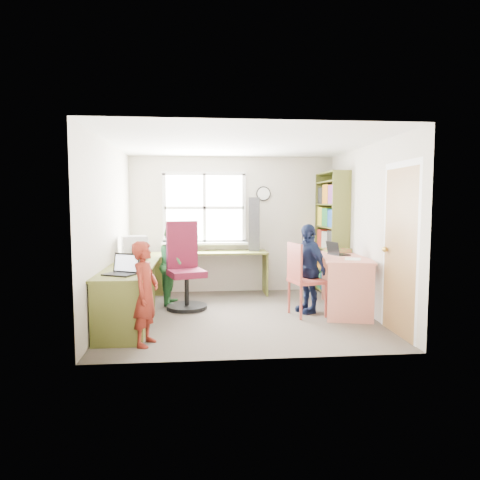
{
  "coord_description": "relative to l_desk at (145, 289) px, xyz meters",
  "views": [
    {
      "loc": [
        -0.56,
        -5.9,
        1.59
      ],
      "look_at": [
        0.0,
        0.25,
        1.05
      ],
      "focal_mm": 32.0,
      "sensor_mm": 36.0,
      "label": 1
    }
  ],
  "objects": [
    {
      "name": "l_desk",
      "position": [
        0.0,
        0.0,
        0.0
      ],
      "size": [
        2.38,
        2.95,
        0.75
      ],
      "color": "brown",
      "rests_on": "ground"
    },
    {
      "name": "bookshelf",
      "position": [
        2.96,
        1.47,
        0.55
      ],
      "size": [
        0.3,
        1.02,
        2.1
      ],
      "color": "brown",
      "rests_on": "ground"
    },
    {
      "name": "speaker_b",
      "position": [
        -0.17,
        1.12,
        0.39
      ],
      "size": [
        0.11,
        0.11,
        0.18
      ],
      "rotation": [
        0.0,
        0.0,
        0.26
      ],
      "color": "black",
      "rests_on": "l_desk"
    },
    {
      "name": "paper_b",
      "position": [
        2.85,
        0.11,
        0.35
      ],
      "size": [
        0.31,
        0.36,
        0.0
      ],
      "rotation": [
        0.0,
        0.0,
        -0.38
      ],
      "color": "silver",
      "rests_on": "right_desk"
    },
    {
      "name": "swivel_chair",
      "position": [
        0.5,
        0.81,
        0.11
      ],
      "size": [
        0.76,
        0.76,
        1.3
      ],
      "rotation": [
        0.0,
        0.0,
        0.31
      ],
      "color": "black",
      "rests_on": "ground"
    },
    {
      "name": "person_navy",
      "position": [
        2.28,
        0.4,
        0.19
      ],
      "size": [
        0.57,
        0.82,
        1.29
      ],
      "primitive_type": "imported",
      "rotation": [
        0.0,
        0.0,
        -1.2
      ],
      "color": "#141E40",
      "rests_on": "ground"
    },
    {
      "name": "potted_plant",
      "position": [
        0.62,
        1.73,
        0.45
      ],
      "size": [
        0.21,
        0.19,
        0.32
      ],
      "primitive_type": "imported",
      "rotation": [
        0.0,
        0.0,
        -0.32
      ],
      "color": "#2A6A2B",
      "rests_on": "l_desk"
    },
    {
      "name": "paper_a",
      "position": [
        -0.16,
        -0.11,
        0.3
      ],
      "size": [
        0.25,
        0.31,
        0.0
      ],
      "rotation": [
        0.0,
        0.0,
        -0.18
      ],
      "color": "silver",
      "rests_on": "l_desk"
    },
    {
      "name": "speaker_a",
      "position": [
        -0.19,
        0.58,
        0.39
      ],
      "size": [
        0.1,
        0.1,
        0.18
      ],
      "rotation": [
        0.0,
        0.0,
        -0.12
      ],
      "color": "black",
      "rests_on": "l_desk"
    },
    {
      "name": "cd_tower",
      "position": [
        1.67,
        1.75,
        0.76
      ],
      "size": [
        0.21,
        0.19,
        0.93
      ],
      "rotation": [
        0.0,
        0.0,
        -0.17
      ],
      "color": "black",
      "rests_on": "l_desk"
    },
    {
      "name": "wooden_chair",
      "position": [
        2.15,
        0.2,
        0.1
      ],
      "size": [
        0.54,
        0.54,
        1.03
      ],
      "rotation": [
        0.0,
        0.0,
        0.23
      ],
      "color": "#AE473A",
      "rests_on": "ground"
    },
    {
      "name": "laptop_right",
      "position": [
        2.76,
        0.58,
        0.4
      ],
      "size": [
        0.33,
        0.36,
        0.21
      ],
      "rotation": [
        0.0,
        0.0,
        1.88
      ],
      "color": "black",
      "rests_on": "right_desk"
    },
    {
      "name": "person_red",
      "position": [
        0.12,
        -0.86,
        0.13
      ],
      "size": [
        0.38,
        0.48,
        1.17
      ],
      "primitive_type": "imported",
      "rotation": [
        0.0,
        0.0,
        1.32
      ],
      "color": "maroon",
      "rests_on": "ground"
    },
    {
      "name": "room",
      "position": [
        1.32,
        0.38,
        0.76
      ],
      "size": [
        3.64,
        3.44,
        2.44
      ],
      "color": "#494139",
      "rests_on": "ground"
    },
    {
      "name": "right_desk",
      "position": [
        2.86,
        0.43,
        0.13
      ],
      "size": [
        0.94,
        1.51,
        0.81
      ],
      "rotation": [
        0.0,
        0.0,
        -0.23
      ],
      "color": "#E08470",
      "rests_on": "ground"
    },
    {
      "name": "laptop_left",
      "position": [
        -0.18,
        -0.54,
        0.35
      ],
      "size": [
        0.44,
        0.41,
        0.24
      ],
      "rotation": [
        0.0,
        0.0,
        -0.44
      ],
      "color": "black",
      "rests_on": "l_desk"
    },
    {
      "name": "person_green",
      "position": [
        0.32,
        1.1,
        0.17
      ],
      "size": [
        0.49,
        0.62,
        1.25
      ],
      "primitive_type": "imported",
      "rotation": [
        0.0,
        0.0,
        1.6
      ],
      "color": "#317B3A",
      "rests_on": "ground"
    },
    {
      "name": "crt_monitor",
      "position": [
        -0.24,
        0.79,
        0.47
      ],
      "size": [
        0.43,
        0.4,
        0.35
      ],
      "rotation": [
        0.0,
        0.0,
        0.27
      ],
      "color": "silver",
      "rests_on": "l_desk"
    },
    {
      "name": "game_box",
      "position": [
        2.9,
        0.94,
        0.38
      ],
      "size": [
        0.4,
        0.4,
        0.06
      ],
      "rotation": [
        0.0,
        0.0,
        0.34
      ],
      "color": "red",
      "rests_on": "right_desk"
    }
  ]
}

